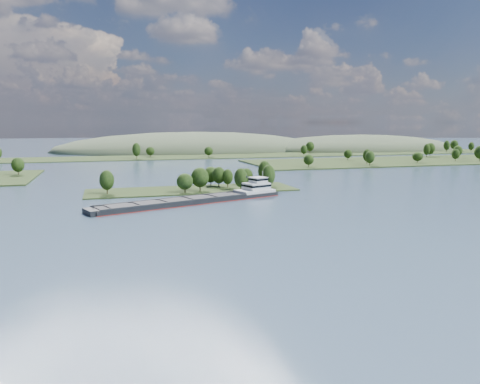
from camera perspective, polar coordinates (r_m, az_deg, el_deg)
name	(u,v)px	position (r m, az deg, el deg)	size (l,w,h in m)	color
ground	(222,213)	(169.59, -2.18, -2.62)	(1800.00, 1800.00, 0.00)	#35445C
tree_island	(206,183)	(227.36, -4.18, 1.13)	(100.00, 30.23, 13.93)	#223116
right_bank	(432,160)	(437.09, 22.36, 3.68)	(320.00, 90.00, 14.80)	#223116
back_shoreline	(159,157)	(445.06, -9.89, 4.22)	(900.00, 60.00, 15.53)	#223116
hill_east	(359,149)	(593.93, 14.29, 5.06)	(260.00, 140.00, 36.00)	#3C4A33
hill_west	(194,151)	(551.67, -5.68, 5.04)	(320.00, 160.00, 44.00)	#3C4A33
cargo_barge	(203,198)	(194.30, -4.51, -0.78)	(83.18, 38.00, 11.47)	black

